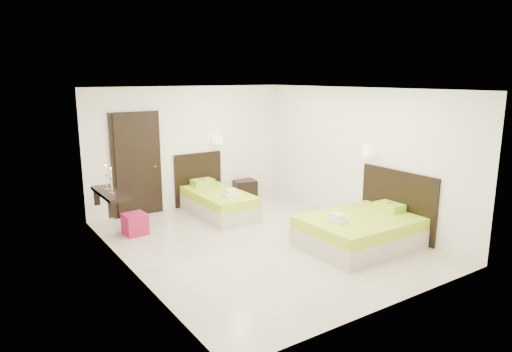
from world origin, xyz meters
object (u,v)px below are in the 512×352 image
bed_double (363,229)px  nightstand (244,189)px  ottoman (135,224)px  bed_single (217,200)px

bed_double → nightstand: (-0.08, 3.63, -0.06)m
bed_double → ottoman: (-3.04, 2.64, -0.09)m
bed_double → ottoman: bed_double is taller
nightstand → ottoman: bearing=-151.5°
nightstand → ottoman: (-2.96, -0.99, -0.03)m
bed_double → ottoman: 4.03m
bed_single → ottoman: bed_single is taller
nightstand → bed_double: bearing=-78.7°
bed_single → bed_double: 3.18m
nightstand → bed_single: bearing=-138.6°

